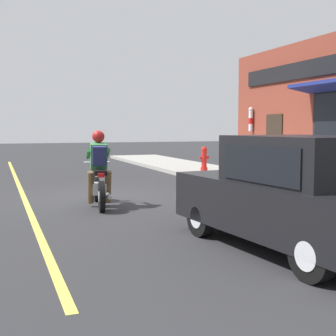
{
  "coord_description": "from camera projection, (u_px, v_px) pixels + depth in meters",
  "views": [
    {
      "loc": [
        -2.41,
        -11.02,
        1.68
      ],
      "look_at": [
        0.5,
        -3.15,
        0.95
      ],
      "focal_mm": 50.0,
      "sensor_mm": 36.0,
      "label": 1
    }
  ],
  "objects": [
    {
      "name": "ground_plane",
      "position": [
        103.0,
        197.0,
        11.27
      ],
      "size": [
        80.0,
        80.0,
        0.0
      ],
      "primitive_type": "plane",
      "color": "#2B2B2D"
    },
    {
      "name": "sidewalk_curb",
      "position": [
        224.0,
        175.0,
        15.72
      ],
      "size": [
        2.6,
        22.0,
        0.14
      ],
      "primitive_type": "cube",
      "color": "#9E9B93",
      "rests_on": "ground"
    },
    {
      "name": "lane_stripe",
      "position": [
        19.0,
        186.0,
        13.45
      ],
      "size": [
        0.12,
        19.8,
        0.01
      ],
      "primitive_type": "cube",
      "color": "#D1C64C",
      "rests_on": "ground"
    },
    {
      "name": "motorcycle_with_rider",
      "position": [
        99.0,
        175.0,
        9.89
      ],
      "size": [
        0.63,
        2.02,
        1.62
      ],
      "color": "black",
      "rests_on": "ground"
    },
    {
      "name": "car_hatchback",
      "position": [
        294.0,
        195.0,
        6.34
      ],
      "size": [
        2.0,
        3.92,
        1.57
      ],
      "color": "black",
      "rests_on": "ground"
    },
    {
      "name": "fire_hydrant",
      "position": [
        204.0,
        160.0,
        16.09
      ],
      "size": [
        0.36,
        0.24,
        0.88
      ],
      "color": "red",
      "rests_on": "sidewalk_curb"
    }
  ]
}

